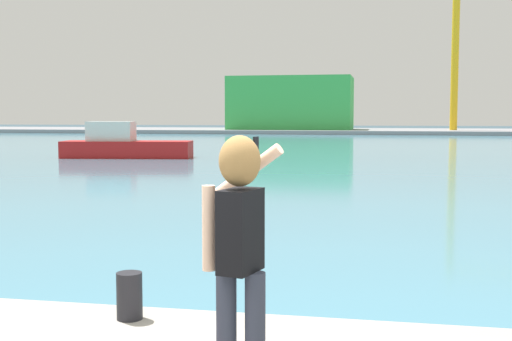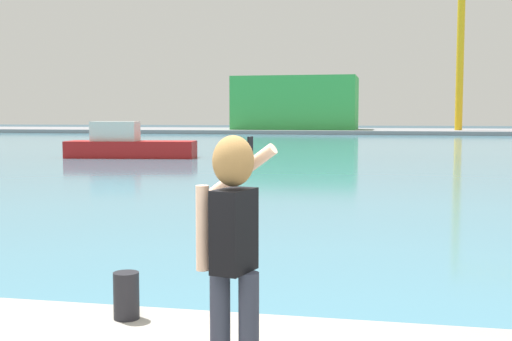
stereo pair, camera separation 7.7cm
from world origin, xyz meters
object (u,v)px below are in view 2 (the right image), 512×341
(person_photographer, at_px, (233,236))
(warehouse_left, at_px, (296,103))
(harbor_bollard, at_px, (126,296))
(boat_moored, at_px, (128,145))
(port_crane, at_px, (472,43))

(person_photographer, bearing_deg, warehouse_left, 22.55)
(person_photographer, distance_m, harbor_bollard, 2.07)
(person_photographer, bearing_deg, boat_moored, 38.47)
(person_photographer, xyz_separation_m, harbor_bollard, (-1.34, 1.33, -0.85))
(harbor_bollard, height_order, port_crane, port_crane)
(person_photographer, relative_size, port_crane, 0.09)
(person_photographer, height_order, warehouse_left, warehouse_left)
(harbor_bollard, bearing_deg, boat_moored, 112.70)
(boat_moored, bearing_deg, person_photographer, -74.04)
(port_crane, bearing_deg, warehouse_left, 177.21)
(boat_moored, bearing_deg, port_crane, 57.47)
(warehouse_left, bearing_deg, boat_moored, -91.84)
(boat_moored, xyz_separation_m, port_crane, (25.84, 56.34, 11.46))
(harbor_bollard, bearing_deg, warehouse_left, 97.21)
(person_photographer, relative_size, boat_moored, 0.22)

